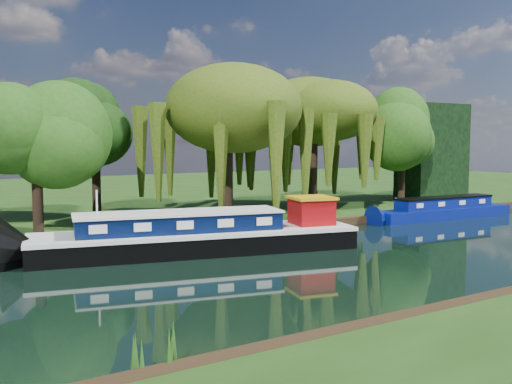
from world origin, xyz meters
TOP-DOWN VIEW (x-y plane):
  - ground at (0.00, 0.00)m, footprint 120.00×120.00m
  - far_bank at (0.00, 34.00)m, footprint 120.00×52.00m
  - dutch_barge at (-7.55, 5.02)m, footprint 15.85×6.84m
  - narrowboat at (12.07, 6.86)m, footprint 11.27×2.59m
  - red_dinghy at (-15.70, 6.81)m, footprint 3.61×3.12m
  - willow_left at (-1.93, 12.37)m, footprint 7.70×7.70m
  - willow_right at (6.09, 13.90)m, footprint 7.16×7.16m
  - tree_far_left at (-13.85, 10.46)m, footprint 4.76×4.76m
  - tree_far_mid at (-8.66, 18.05)m, footprint 4.94×4.94m
  - tree_far_right at (13.59, 12.29)m, footprint 4.70×4.70m
  - conifer_hedge at (19.00, 14.00)m, footprint 6.00×3.00m
  - lamppost at (0.50, 10.50)m, footprint 0.36×0.36m
  - mooring_posts at (-0.50, 8.40)m, footprint 19.16×0.16m

SIDE VIEW (x-z plane):
  - ground at x=0.00m, z-range 0.00..0.00m
  - red_dinghy at x=-15.70m, z-range -0.31..0.31m
  - far_bank at x=0.00m, z-range 0.00..0.45m
  - narrowboat at x=12.07m, z-range -0.23..1.40m
  - dutch_barge at x=-7.55m, z-range -0.82..2.44m
  - mooring_posts at x=-0.50m, z-range 0.45..1.45m
  - lamppost at x=0.50m, z-range 1.14..3.70m
  - conifer_hedge at x=19.00m, z-range 0.45..8.45m
  - tree_far_left at x=-13.85m, z-range 1.87..9.53m
  - tree_far_right at x=13.59m, z-range 1.90..9.59m
  - tree_far_mid at x=-8.66m, z-range 1.99..10.07m
  - willow_right at x=6.09m, z-range 2.45..11.18m
  - willow_left at x=-1.93m, z-range 2.54..11.77m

